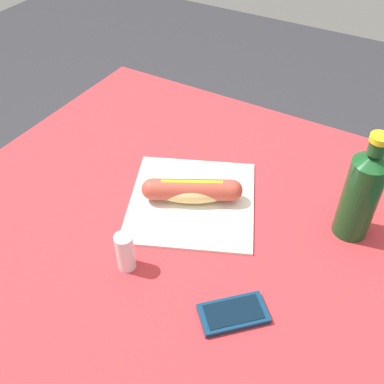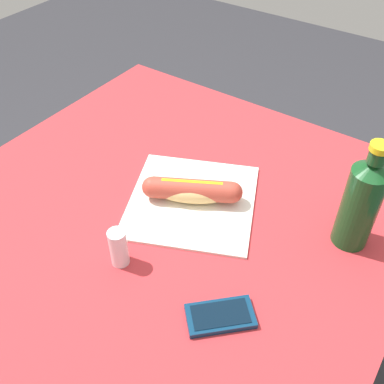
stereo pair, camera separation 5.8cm
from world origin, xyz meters
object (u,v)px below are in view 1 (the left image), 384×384
Objects in this scene: hot_dog at (192,191)px; cell_phone at (233,314)px; salt_shaker at (125,252)px; soda_bottle at (362,193)px.

hot_dog is 1.55× the size of cell_phone.
hot_dog is 0.30m from cell_phone.
cell_phone is 1.55× the size of salt_shaker.
salt_shaker is (0.23, 0.00, 0.04)m from cell_phone.
soda_bottle reaches higher than hot_dog.
cell_phone is (-0.21, 0.22, -0.03)m from hot_dog.
cell_phone is at bearing 134.08° from hot_dog.
hot_dog is 2.40× the size of salt_shaker.
salt_shaker is (0.35, 0.31, -0.07)m from soda_bottle.
cell_phone is at bearing -179.09° from salt_shaker.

